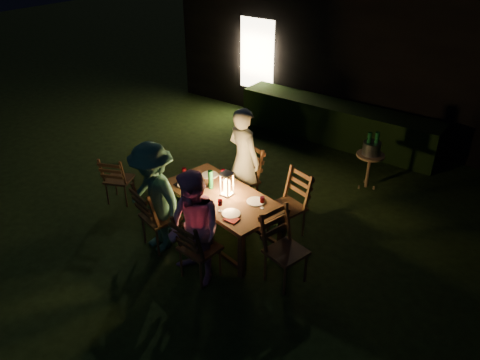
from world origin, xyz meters
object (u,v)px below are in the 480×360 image
Objects in this scene: chair_near_left at (160,227)px; bottle_bucket_b at (376,146)px; chair_far_right at (287,216)px; chair_near_right at (199,258)px; ice_bucket at (372,148)px; bottle_bucket_a at (368,146)px; side_table at (370,158)px; person_opp_left at (154,198)px; person_house_side at (244,159)px; person_opp_right at (194,230)px; lantern at (227,185)px; bottle_table at (211,179)px; chair_end at (284,261)px; chair_spare at (120,187)px; dining_table at (222,199)px; chair_far_left at (242,189)px.

chair_near_left reaches higher than bottle_bucket_b.
chair_near_right is at bearing 91.28° from chair_far_right.
ice_bucket is 0.94× the size of bottle_bucket_a.
side_table is 0.19m from ice_bucket.
person_opp_left is at bearing -117.67° from bottle_bucket_b.
ice_bucket is (1.72, 3.34, -0.07)m from person_opp_left.
person_house_side is 1.04× the size of person_opp_left.
person_house_side reaches higher than ice_bucket.
person_house_side is 1.87m from person_opp_right.
lantern is at bearing -112.09° from ice_bucket.
lantern is 0.30m from bottle_table.
chair_end is 1.22m from person_opp_right.
chair_spare is at bearing 175.00° from person_opp_right.
lantern reaches higher than chair_end.
dining_table is at bearing 61.24° from person_opp_left.
bottle_bucket_a is 0.13m from bottle_bucket_b.
person_opp_left reaches higher than chair_spare.
chair_far_right reaches higher than bottle_table.
bottle_table is at bearing -118.22° from bottle_bucket_b.
chair_near_right is at bearing -59.58° from dining_table.
chair_near_right is at bearing -102.77° from bottle_bucket_a.
person_opp_right is (0.54, -1.79, -0.06)m from person_house_side.
person_opp_right is (-0.43, -1.54, 0.47)m from chair_far_right.
bottle_bucket_b is at bearing -165.18° from chair_end.
chair_far_right is 3.22× the size of bottle_bucket_a.
person_house_side reaches higher than chair_far_left.
side_table is 1.99× the size of bottle_bucket_b.
bottle_bucket_a reaches higher than ice_bucket.
chair_near_left reaches higher than side_table.
chair_spare is at bearing 176.45° from chair_near_left.
bottle_bucket_b is at bearing -85.83° from chair_far_right.
person_opp_right is (0.55, -1.74, 0.46)m from chair_far_left.
person_opp_right is at bearing -61.24° from dining_table.
chair_near_right is at bearing 87.08° from person_opp_right.
chair_near_right reaches higher than side_table.
person_opp_left is 5.09× the size of bottle_bucket_b.
bottle_bucket_a is at bearing -163.15° from chair_end.
chair_spare is 1.41× the size of side_table.
chair_far_right is 1.66m from person_opp_right.
chair_near_right is 1.91m from person_house_side.
ice_bucket is 0.94× the size of bottle_bucket_b.
person_opp_left is at bearing -116.87° from bottle_bucket_a.
chair_spare is 0.57× the size of person_opp_right.
dining_table is 0.95m from person_house_side.
chair_near_right is at bearing 119.57° from person_house_side.
lantern is 1.25× the size of bottle_table.
ice_bucket is (1.71, 3.29, 0.43)m from chair_near_left.
lantern is 2.75m from bottle_bucket_a.
bottle_table reaches higher than bottle_bucket_b.
person_opp_right is at bearing -40.33° from chair_spare.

